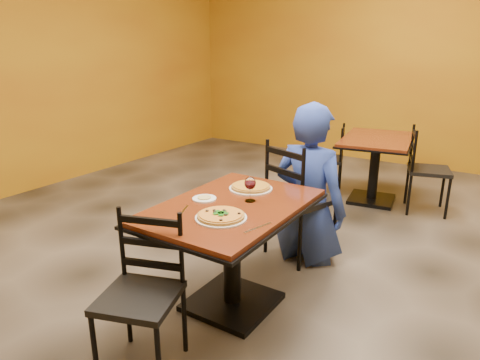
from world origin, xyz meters
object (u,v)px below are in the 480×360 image
Objects in this scene: chair_main_near at (139,298)px; diner at (310,183)px; chair_second_left at (326,159)px; chair_second_right at (429,171)px; chair_main_far at (301,199)px; plate_far at (251,188)px; side_plate at (204,199)px; wine_glass at (250,188)px; table_second at (375,155)px; table_main at (232,231)px; pizza_main at (221,215)px; pizza_far at (251,186)px; plate_main at (221,218)px.

chair_main_near is 1.75m from diner.
chair_second_right reaches higher than chair_second_left.
diner is (0.07, -0.00, 0.16)m from chair_main_far.
chair_main_near is 2.84× the size of plate_far.
side_plate is at bearing 80.32° from chair_main_near.
wine_glass is (0.01, -0.83, 0.34)m from chair_main_far.
table_second is 1.36× the size of chair_main_near.
wine_glass is at bearing 110.22° from chair_main_far.
side_plate is (-0.20, -0.02, 0.20)m from table_main.
wine_glass is (0.07, 0.11, 0.28)m from table_main.
chair_main_far is 1.20× the size of chair_second_left.
chair_main_far is 1.21m from pizza_main.
pizza_main and pizza_far have the same top height.
chair_main_near reaches higher than plate_main.
chair_main_near is at bearing -95.93° from table_main.
pizza_main is at bearing -7.63° from chair_second_left.
table_second is 0.59m from chair_second_right.
chair_second_left is 2.99× the size of pizza_far.
plate_main is at bearing -88.17° from wine_glass.
wine_glass is (0.15, 0.89, 0.40)m from chair_main_near.
table_main is 3.97× the size of plate_far.
chair_second_right is at bearing 0.00° from table_second.
pizza_main is 1.58× the size of wine_glass.
plate_main and side_plate have the same top height.
chair_second_left is at bearing -68.12° from diner.
table_second is 7.46× the size of side_plate.
table_main is 0.95m from chair_main_far.
wine_glass is at bearing 91.83° from pizza_main.
chair_main_far is 1.04m from side_plate.
table_second is 2.68m from side_plate.
table_second is at bearing 81.34° from side_plate.
pizza_far is at bearing 120.43° from wine_glass.
plate_far is (-0.25, -2.29, 0.20)m from table_second.
pizza_main reaches higher than table_main.
pizza_far reaches higher than plate_main.
chair_second_right is 2.95× the size of plate_main.
wine_glass is at bearing -6.63° from chair_second_left.
side_plate is (-0.34, -0.97, 0.09)m from diner.
pizza_far is at bearing 99.13° from chair_main_far.
plate_far is at bearing 69.58° from chair_main_near.
plate_main is at bearing 110.57° from chair_main_far.
plate_far is (-0.14, 0.56, 0.00)m from plate_main.
plate_main is 1.11× the size of pizza_far.
wine_glass is at bearing -59.57° from pizza_far.
chair_second_right reaches higher than pizza_far.
chair_second_left is (-0.30, 3.39, -0.02)m from chair_main_near.
table_second is at bearing 73.16° from chair_second_left.
chair_second_left reaches higher than table_second.
table_main is at bearing -121.80° from wine_glass.
chair_main_near is 2.84× the size of plate_main.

